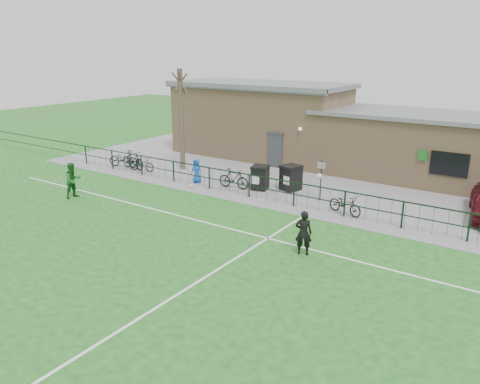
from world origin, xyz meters
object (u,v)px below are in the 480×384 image
Objects in this scene: bicycle_a at (124,159)px; bicycle_d at (234,179)px; sign_post at (321,181)px; bicycle_e at (345,204)px; wheelie_bin_right at (291,178)px; outfield_player at (73,180)px; spectator_child at (197,171)px; ball_ground at (192,186)px; bicycle_b at (133,160)px; bicycle_c at (142,164)px; wheelie_bin_left at (260,178)px; bare_tree at (181,120)px.

bicycle_d reaches higher than bicycle_a.
sign_post is at bearing -87.50° from bicycle_d.
bicycle_e is (14.75, -0.44, -0.06)m from bicycle_a.
bicycle_a is 1.13× the size of bicycle_d.
wheelie_bin_right is 0.70× the size of outfield_player.
bicycle_d is at bearing -136.42° from wheelie_bin_right.
bicycle_d is 1.33× the size of spectator_child.
bicycle_e is 8.70× the size of ball_ground.
bicycle_c is (0.76, -0.01, -0.12)m from bicycle_b.
bicycle_a is 0.89m from bicycle_b.
spectator_child is (6.01, -0.17, 0.14)m from bicycle_a.
outfield_player is at bearing -152.20° from wheelie_bin_left.
outfield_player reaches higher than bicycle_c.
wheelie_bin_right is 0.70× the size of bicycle_d.
bare_tree is 7.99m from wheelie_bin_right.
bicycle_a is 14.75m from bicycle_e.
bicycle_e reaches higher than ball_ground.
ball_ground is at bearing -35.58° from outfield_player.
spectator_child reaches higher than bicycle_d.
outfield_player is (-12.07, -5.23, 0.41)m from bicycle_e.
bicycle_b reaches higher than bicycle_c.
sign_post is 13.03m from bicycle_a.
spectator_child is (-8.74, 0.27, 0.20)m from bicycle_e.
wheelie_bin_right reaches higher than bicycle_d.
outfield_player reaches higher than bicycle_d.
bicycle_a is 6.01m from spectator_child.
bicycle_c is (1.65, -0.07, -0.06)m from bicycle_a.
outfield_player is at bearing -148.21° from sign_post.
bicycle_d is at bearing -171.69° from sign_post.
bicycle_c is at bearing -133.07° from bare_tree.
bicycle_e is (11.41, -2.18, -2.52)m from bare_tree.
wheelie_bin_left is 5.87× the size of ball_ground.
sign_post is at bearing -5.72° from wheelie_bin_right.
bicycle_a is (-9.58, -0.70, -0.07)m from wheelie_bin_left.
wheelie_bin_left is at bearing -135.74° from wheelie_bin_right.
sign_post reaches higher than bicycle_e.
bare_tree is 3.54m from bicycle_c.
outfield_player is at bearing -158.08° from bicycle_b.
wheelie_bin_right is 10.20m from bicycle_b.
bicycle_b is (-12.11, -0.79, -0.43)m from sign_post.
wheelie_bin_left is 1.60m from wheelie_bin_right.
bare_tree is 5.09× the size of wheelie_bin_left.
bicycle_b is 1.44× the size of spectator_child.
bicycle_d is 0.99× the size of outfield_player.
bicycle_c is at bearing 170.69° from spectator_child.
outfield_player is (-3.33, -5.50, 0.21)m from spectator_child.
bicycle_d is at bearing -97.84° from bicycle_c.
bicycle_a is at bearing 78.89° from bicycle_c.
spectator_child is (2.66, -1.91, -2.32)m from bare_tree.
bare_tree is at bearing 96.44° from bicycle_e.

